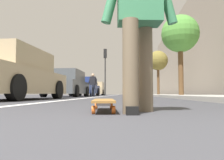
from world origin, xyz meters
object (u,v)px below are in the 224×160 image
(skateboard, at_px, (104,102))
(street_tree_far, at_px, (158,61))
(parked_car_mid, at_px, (67,84))
(parked_car_far, at_px, (85,87))
(traffic_light, at_px, (105,63))
(street_tree_mid, at_px, (180,35))
(parked_car_end, at_px, (96,89))
(pedestrian_distant, at_px, (93,83))
(skater_person, at_px, (139,12))
(parked_car_near, at_px, (13,76))

(skateboard, bearing_deg, street_tree_far, -9.47)
(skateboard, bearing_deg, parked_car_mid, 17.68)
(parked_car_mid, bearing_deg, skateboard, -162.32)
(parked_car_mid, distance_m, parked_car_far, 5.80)
(traffic_light, xyz_separation_m, street_tree_mid, (-7.86, -4.94, 0.45))
(parked_car_mid, xyz_separation_m, parked_car_end, (12.57, 0.13, 0.00))
(street_tree_mid, height_order, pedestrian_distant, street_tree_mid)
(street_tree_mid, bearing_deg, parked_car_mid, 89.99)
(skater_person, relative_size, traffic_light, 0.38)
(parked_car_end, bearing_deg, street_tree_far, -120.39)
(parked_car_far, height_order, traffic_light, traffic_light)
(skateboard, bearing_deg, parked_car_end, 8.33)
(parked_car_mid, relative_size, parked_car_end, 0.93)
(street_tree_far, distance_m, pedestrian_distant, 8.88)
(skateboard, distance_m, skater_person, 0.92)
(skateboard, height_order, street_tree_far, street_tree_far)
(skater_person, xyz_separation_m, street_tree_far, (18.88, -2.78, 2.34))
(skateboard, relative_size, traffic_light, 0.20)
(parked_car_mid, bearing_deg, parked_car_end, 0.60)
(parked_car_mid, bearing_deg, traffic_light, -9.76)
(skateboard, relative_size, pedestrian_distant, 0.58)
(parked_car_end, bearing_deg, parked_car_far, -179.61)
(skater_person, xyz_separation_m, parked_car_near, (4.22, 3.49, -0.23))
(parked_car_near, height_order, parked_car_far, parked_car_far)
(street_tree_far, bearing_deg, skater_person, 171.63)
(parked_car_mid, bearing_deg, street_tree_mid, -90.01)
(skateboard, bearing_deg, parked_car_far, 11.67)
(parked_car_end, xyz_separation_m, pedestrian_distant, (-10.59, -1.29, 0.15))
(street_tree_mid, relative_size, pedestrian_distant, 3.02)
(skateboard, height_order, skater_person, skater_person)
(street_tree_far, relative_size, pedestrian_distant, 2.86)
(skateboard, relative_size, street_tree_far, 0.20)
(skateboard, height_order, pedestrian_distant, pedestrian_distant)
(skater_person, height_order, pedestrian_distant, skater_person)
(parked_car_end, height_order, street_tree_mid, street_tree_mid)
(skater_person, distance_m, street_tree_far, 19.23)
(parked_car_near, xyz_separation_m, traffic_light, (13.72, -1.34, 2.26))
(parked_car_near, distance_m, traffic_light, 13.96)
(skateboard, height_order, parked_car_mid, parked_car_mid)
(parked_car_far, relative_size, street_tree_far, 1.02)
(pedestrian_distant, bearing_deg, street_tree_mid, -111.14)
(pedestrian_distant, bearing_deg, parked_car_far, 18.00)
(skateboard, distance_m, parked_car_far, 16.07)
(traffic_light, bearing_deg, pedestrian_distant, 178.09)
(traffic_light, height_order, street_tree_mid, street_tree_mid)
(traffic_light, distance_m, street_tree_mid, 9.29)
(parked_car_end, relative_size, pedestrian_distant, 3.00)
(parked_car_near, xyz_separation_m, street_tree_mid, (5.86, -6.27, 2.71))
(street_tree_mid, bearing_deg, traffic_light, 32.13)
(parked_car_mid, bearing_deg, skater_person, -160.80)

